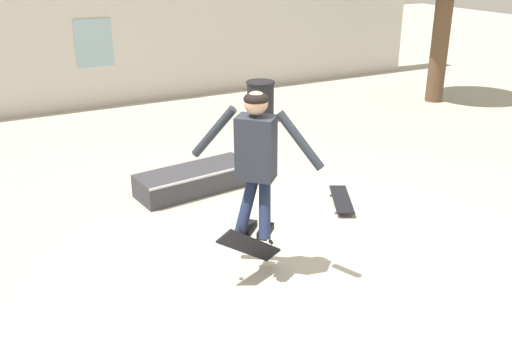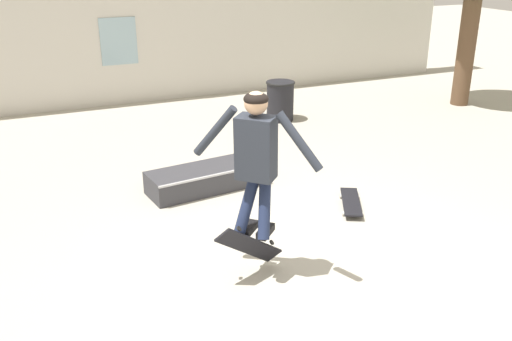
% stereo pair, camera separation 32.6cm
% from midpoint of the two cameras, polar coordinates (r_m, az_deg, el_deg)
% --- Properties ---
extents(ground_plane, '(40.00, 40.00, 0.00)m').
position_cam_midpoint_polar(ground_plane, '(5.68, 3.90, -10.31)').
color(ground_plane, '#B2AD9E').
extents(building_backdrop, '(15.17, 0.52, 4.57)m').
position_cam_midpoint_polar(building_backdrop, '(11.76, -15.45, 15.09)').
color(building_backdrop, beige).
rests_on(building_backdrop, ground_plane).
extents(skate_ledge, '(1.56, 0.75, 0.30)m').
position_cam_midpoint_polar(skate_ledge, '(7.48, -7.46, -0.94)').
color(skate_ledge, '#38383D').
rests_on(skate_ledge, ground_plane).
extents(trash_bin, '(0.53, 0.53, 0.71)m').
position_cam_midpoint_polar(trash_bin, '(10.41, -0.45, 7.11)').
color(trash_bin, black).
rests_on(trash_bin, ground_plane).
extents(skater, '(0.94, 0.94, 1.39)m').
position_cam_midpoint_polar(skater, '(5.11, -1.83, 1.73)').
color(skater, '#282D38').
extents(skateboard_flipping, '(0.74, 0.29, 0.60)m').
position_cam_midpoint_polar(skateboard_flipping, '(5.45, -2.37, -7.56)').
color(skateboard_flipping, black).
extents(skateboard_resting, '(0.56, 0.81, 0.08)m').
position_cam_midpoint_polar(skateboard_resting, '(7.11, 7.25, -2.88)').
color(skateboard_resting, black).
rests_on(skateboard_resting, ground_plane).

